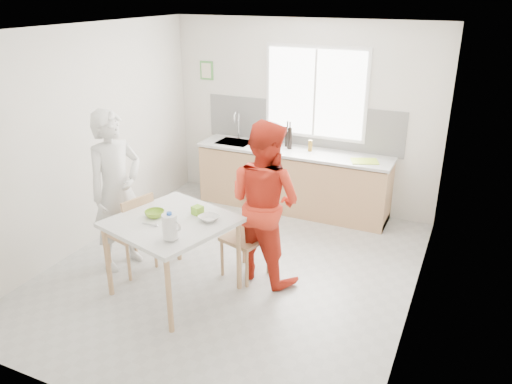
% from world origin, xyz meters
% --- Properties ---
extents(ground, '(4.50, 4.50, 0.00)m').
position_xyz_m(ground, '(0.00, 0.00, 0.00)').
color(ground, '#B7B7B2').
rests_on(ground, ground).
extents(room_shell, '(4.50, 4.50, 4.50)m').
position_xyz_m(room_shell, '(0.00, 0.00, 1.64)').
color(room_shell, silver).
rests_on(room_shell, ground).
extents(window, '(1.50, 0.06, 1.30)m').
position_xyz_m(window, '(0.20, 2.23, 1.70)').
color(window, white).
rests_on(window, room_shell).
extents(backsplash, '(3.00, 0.02, 0.65)m').
position_xyz_m(backsplash, '(0.00, 2.24, 1.23)').
color(backsplash, white).
rests_on(backsplash, room_shell).
extents(picture_frame, '(0.22, 0.03, 0.28)m').
position_xyz_m(picture_frame, '(-1.55, 2.23, 1.90)').
color(picture_frame, '#4F9B46').
rests_on(picture_frame, room_shell).
extents(kitchen_counter, '(2.84, 0.64, 1.37)m').
position_xyz_m(kitchen_counter, '(-0.00, 1.95, 0.42)').
color(kitchen_counter, tan).
rests_on(kitchen_counter, ground).
extents(dining_table, '(1.37, 1.37, 0.86)m').
position_xyz_m(dining_table, '(-0.37, -0.63, 0.77)').
color(dining_table, silver).
rests_on(dining_table, ground).
extents(chair_left, '(0.54, 0.54, 0.95)m').
position_xyz_m(chair_left, '(-1.02, -0.45, 0.53)').
color(chair_left, tan).
rests_on(chair_left, ground).
extents(chair_far, '(0.54, 0.54, 0.94)m').
position_xyz_m(chair_far, '(0.19, 0.07, 0.52)').
color(chair_far, tan).
rests_on(chair_far, ground).
extents(person_white, '(0.62, 0.78, 1.88)m').
position_xyz_m(person_white, '(-1.26, -0.38, 0.94)').
color(person_white, silver).
rests_on(person_white, ground).
extents(person_red, '(1.04, 0.90, 1.83)m').
position_xyz_m(person_red, '(0.37, 0.09, 0.91)').
color(person_red, red).
rests_on(person_red, ground).
extents(bowl_green, '(0.25, 0.25, 0.06)m').
position_xyz_m(bowl_green, '(-0.57, -0.63, 0.89)').
color(bowl_green, '#81B329').
rests_on(bowl_green, dining_table).
extents(bowl_white, '(0.25, 0.25, 0.05)m').
position_xyz_m(bowl_white, '(-0.01, -0.47, 0.88)').
color(bowl_white, silver).
rests_on(bowl_white, dining_table).
extents(milk_jug, '(0.21, 0.15, 0.26)m').
position_xyz_m(milk_jug, '(-0.13, -0.99, 1.00)').
color(milk_jug, white).
rests_on(milk_jug, dining_table).
extents(green_box, '(0.12, 0.12, 0.09)m').
position_xyz_m(green_box, '(-0.20, -0.39, 0.90)').
color(green_box, '#82C62D').
rests_on(green_box, dining_table).
extents(spoon, '(0.16, 0.02, 0.01)m').
position_xyz_m(spoon, '(-0.50, -0.82, 0.87)').
color(spoon, '#A5A5AA').
rests_on(spoon, dining_table).
extents(cutting_board, '(0.42, 0.36, 0.01)m').
position_xyz_m(cutting_board, '(1.05, 1.86, 0.93)').
color(cutting_board, '#B1D831').
rests_on(cutting_board, kitchen_counter).
extents(wine_bottle_a, '(0.07, 0.07, 0.32)m').
position_xyz_m(wine_bottle_a, '(-0.07, 1.98, 1.08)').
color(wine_bottle_a, black).
rests_on(wine_bottle_a, kitchen_counter).
extents(wine_bottle_b, '(0.07, 0.07, 0.30)m').
position_xyz_m(wine_bottle_b, '(-0.15, 2.08, 1.07)').
color(wine_bottle_b, black).
rests_on(wine_bottle_b, kitchen_counter).
extents(jar_amber, '(0.06, 0.06, 0.16)m').
position_xyz_m(jar_amber, '(0.23, 1.99, 1.00)').
color(jar_amber, olive).
rests_on(jar_amber, kitchen_counter).
extents(soap_bottle, '(0.10, 0.10, 0.17)m').
position_xyz_m(soap_bottle, '(-0.63, 2.01, 1.01)').
color(soap_bottle, '#999999').
rests_on(soap_bottle, kitchen_counter).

